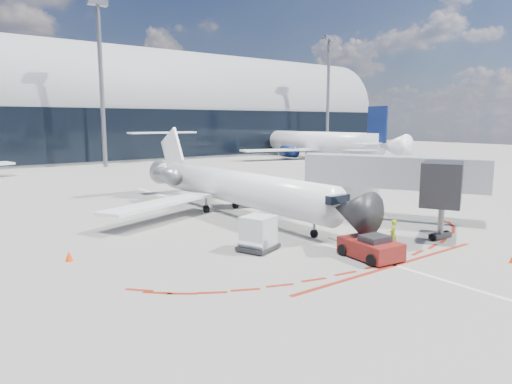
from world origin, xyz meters
TOP-DOWN VIEW (x-y plane):
  - ground at (0.00, 0.00)m, footprint 260.00×260.00m
  - apron_centerline at (0.00, 2.00)m, footprint 0.25×40.00m
  - apron_stop_bar at (0.00, -11.50)m, footprint 14.00×0.25m
  - terminal_building at (0.00, 64.97)m, footprint 150.00×24.15m
  - jet_bridge at (9.79, -3.01)m, footprint 10.03×15.20m
  - light_mast_centre at (5.00, 48.00)m, footprint 0.70×0.70m
  - light_mast_east at (55.00, 48.00)m, footprint 0.70×0.70m
  - regional_jet at (0.63, 4.84)m, footprint 21.76×26.84m
  - pushback_tug at (0.01, -9.92)m, footprint 2.43×5.13m
  - ramp_worker at (2.72, -9.31)m, footprint 0.72×0.66m
  - uld_container at (-3.92, -5.11)m, footprint 2.63×2.45m
  - safety_cone_left at (-13.16, -0.84)m, footprint 0.40×0.40m
  - bg_airliner_2 at (44.60, 41.95)m, footprint 37.95×40.18m

SIDE VIEW (x-z plane):
  - ground at x=0.00m, z-range 0.00..0.00m
  - apron_centerline at x=0.00m, z-range 0.00..0.01m
  - apron_stop_bar at x=0.00m, z-range 0.00..0.01m
  - safety_cone_left at x=-13.16m, z-range 0.00..0.56m
  - pushback_tug at x=0.01m, z-range -0.08..1.24m
  - ramp_worker at x=2.72m, z-range 0.00..1.66m
  - uld_container at x=-3.92m, z-range -0.01..1.97m
  - regional_jet at x=0.63m, z-range -1.12..5.60m
  - jet_bridge at x=9.79m, z-range 0.56..5.46m
  - bg_airliner_2 at x=44.60m, z-range 0.00..12.28m
  - terminal_building at x=0.00m, z-range -3.48..20.52m
  - light_mast_centre at x=5.00m, z-range 0.00..25.00m
  - light_mast_east at x=55.00m, z-range 0.00..25.00m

